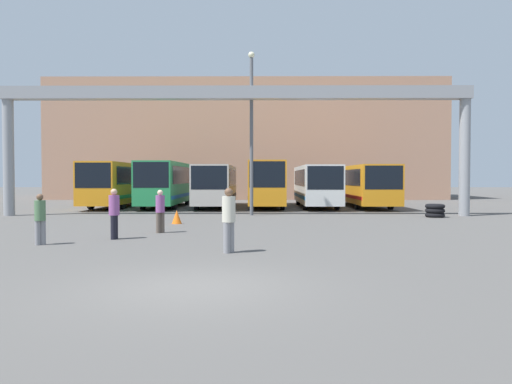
{
  "coord_description": "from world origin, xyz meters",
  "views": [
    {
      "loc": [
        1.34,
        -9.74,
        2.17
      ],
      "look_at": [
        1.11,
        21.21,
        1.26
      ],
      "focal_mm": 35.0,
      "sensor_mm": 36.0,
      "label": 1
    }
  ],
  "objects": [
    {
      "name": "traffic_cone",
      "position": [
        -2.53,
        13.45,
        0.32
      ],
      "size": [
        0.47,
        0.47,
        0.63
      ],
      "color": "orange",
      "rests_on": "ground"
    },
    {
      "name": "pedestrian_mid_right",
      "position": [
        -2.54,
        9.63,
        0.89
      ],
      "size": [
        0.35,
        0.35,
        1.68
      ],
      "rotation": [
        0.0,
        0.0,
        0.62
      ],
      "color": "brown",
      "rests_on": "ground"
    },
    {
      "name": "bus_slot_5",
      "position": [
        9.06,
        27.26,
        1.73
      ],
      "size": [
        2.59,
        12.12,
        3.0
      ],
      "color": "orange",
      "rests_on": "ground"
    },
    {
      "name": "ground_plane",
      "position": [
        0.0,
        0.0,
        0.0
      ],
      "size": [
        200.0,
        200.0,
        0.0
      ],
      "primitive_type": "plane",
      "color": "#514F4C"
    },
    {
      "name": "overhead_gantry",
      "position": [
        0.0,
        18.3,
        6.01
      ],
      "size": [
        26.27,
        0.8,
        7.24
      ],
      "color": "gray",
      "rests_on": "ground"
    },
    {
      "name": "building_backdrop",
      "position": [
        0.0,
        44.02,
        5.9
      ],
      "size": [
        39.26,
        12.0,
        11.81
      ],
      "color": "tan",
      "rests_on": "ground"
    },
    {
      "name": "pedestrian_near_left",
      "position": [
        -3.75,
        7.63,
        0.94
      ],
      "size": [
        0.37,
        0.37,
        1.77
      ],
      "rotation": [
        0.0,
        0.0,
        1.49
      ],
      "color": "black",
      "rests_on": "ground"
    },
    {
      "name": "pedestrian_near_right",
      "position": [
        0.45,
        4.51,
        0.99
      ],
      "size": [
        0.39,
        0.39,
        1.86
      ],
      "rotation": [
        0.0,
        0.0,
        0.93
      ],
      "color": "gray",
      "rests_on": "ground"
    },
    {
      "name": "bus_slot_2",
      "position": [
        -1.81,
        26.28,
        1.73
      ],
      "size": [
        2.47,
        10.15,
        2.99
      ],
      "color": "beige",
      "rests_on": "ground"
    },
    {
      "name": "bus_slot_0",
      "position": [
        -9.06,
        27.42,
        1.84
      ],
      "size": [
        2.48,
        12.44,
        3.19
      ],
      "color": "orange",
      "rests_on": "ground"
    },
    {
      "name": "pedestrian_far_center",
      "position": [
        -5.7,
        6.14,
        0.87
      ],
      "size": [
        0.34,
        0.34,
        1.64
      ],
      "rotation": [
        0.0,
        0.0,
        3.77
      ],
      "color": "gray",
      "rests_on": "ground"
    },
    {
      "name": "bus_slot_1",
      "position": [
        -5.43,
        26.56,
        1.86
      ],
      "size": [
        2.46,
        10.72,
        3.23
      ],
      "color": "#268C4C",
      "rests_on": "ground"
    },
    {
      "name": "tire_stack",
      "position": [
        10.87,
        17.33,
        0.36
      ],
      "size": [
        1.04,
        1.04,
        0.72
      ],
      "color": "black",
      "rests_on": "ground"
    },
    {
      "name": "bus_slot_3",
      "position": [
        1.81,
        26.41,
        1.88
      ],
      "size": [
        2.45,
        10.42,
        3.27
      ],
      "color": "orange",
      "rests_on": "ground"
    },
    {
      "name": "bus_slot_4",
      "position": [
        5.43,
        26.4,
        1.72
      ],
      "size": [
        2.48,
        10.41,
        2.97
      ],
      "color": "silver",
      "rests_on": "ground"
    },
    {
      "name": "lamp_post",
      "position": [
        0.87,
        18.72,
        5.01
      ],
      "size": [
        0.36,
        0.36,
        9.29
      ],
      "color": "#595B60",
      "rests_on": "ground"
    }
  ]
}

